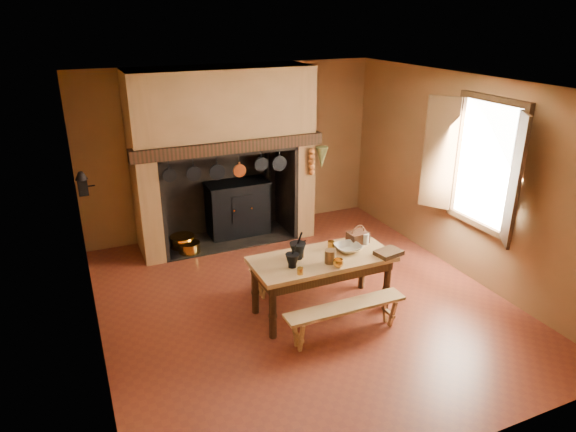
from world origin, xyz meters
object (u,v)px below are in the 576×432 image
object	(u,v)px
coffee_grinder	(298,250)
wicker_basket	(358,237)
work_table	(322,266)
mixing_bowl	(348,248)
bench_front	(346,313)
iron_range	(238,207)

from	to	relation	value
coffee_grinder	wicker_basket	size ratio (longest dim) A/B	0.73
work_table	wicker_basket	xyz separation A→B (m)	(0.62, 0.19, 0.20)
work_table	mixing_bowl	size ratio (longest dim) A/B	5.38
coffee_grinder	wicker_basket	distance (m)	0.88
bench_front	mixing_bowl	xyz separation A→B (m)	(0.37, 0.63, 0.49)
wicker_basket	iron_range	bearing A→B (deg)	102.44
coffee_grinder	mixing_bowl	bearing A→B (deg)	2.59
work_table	mixing_bowl	bearing A→B (deg)	3.70
coffee_grinder	mixing_bowl	xyz separation A→B (m)	(0.64, -0.12, -0.04)
coffee_grinder	wicker_basket	world-z (taller)	wicker_basket
iron_range	wicker_basket	world-z (taller)	iron_range
iron_range	work_table	bearing A→B (deg)	-86.31
coffee_grinder	mixing_bowl	distance (m)	0.65
iron_range	mixing_bowl	distance (m)	2.78
work_table	bench_front	distance (m)	0.69
iron_range	coffee_grinder	distance (m)	2.61
coffee_grinder	mixing_bowl	world-z (taller)	coffee_grinder
wicker_basket	bench_front	bearing A→B (deg)	-132.47
work_table	wicker_basket	bearing A→B (deg)	17.34
work_table	wicker_basket	size ratio (longest dim) A/B	6.42
wicker_basket	work_table	bearing A→B (deg)	-167.59
coffee_grinder	iron_range	bearing A→B (deg)	101.62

